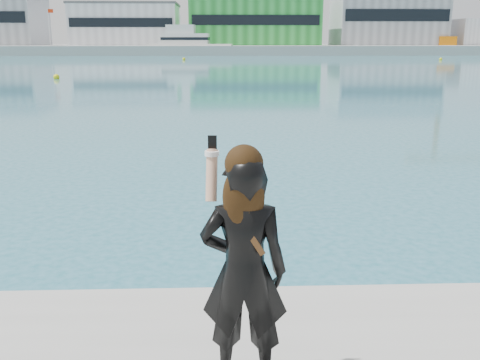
# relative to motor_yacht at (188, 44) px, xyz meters

# --- Properties ---
(far_quay) EXTENTS (320.00, 40.00, 2.00)m
(far_quay) POSITION_rel_motor_yacht_xyz_m (6.98, 14.96, -1.34)
(far_quay) COLOR #9E9E99
(far_quay) RESTS_ON ground
(warehouse_white) EXTENTS (24.48, 15.35, 9.50)m
(warehouse_white) POSITION_rel_motor_yacht_xyz_m (-15.02, 12.94, 4.42)
(warehouse_white) COLOR silver
(warehouse_white) RESTS_ON far_quay
(warehouse_green) EXTENTS (30.60, 16.36, 10.50)m
(warehouse_green) POSITION_rel_motor_yacht_xyz_m (14.98, 12.94, 4.92)
(warehouse_green) COLOR #238D30
(warehouse_green) RESTS_ON far_quay
(warehouse_grey_right) EXTENTS (25.50, 15.35, 12.50)m
(warehouse_grey_right) POSITION_rel_motor_yacht_xyz_m (46.98, 12.94, 5.92)
(warehouse_grey_right) COLOR gray
(warehouse_grey_right) RESTS_ON far_quay
(ancillary_shed) EXTENTS (12.00, 10.00, 6.00)m
(ancillary_shed) POSITION_rel_motor_yacht_xyz_m (68.98, 10.96, 2.66)
(ancillary_shed) COLOR silver
(ancillary_shed) RESTS_ON far_quay
(flagpole_left) EXTENTS (1.28, 0.16, 8.00)m
(flagpole_left) POSITION_rel_motor_yacht_xyz_m (-30.93, 5.96, 4.20)
(flagpole_left) COLOR silver
(flagpole_left) RESTS_ON far_quay
(flagpole_right) EXTENTS (1.28, 0.16, 8.00)m
(flagpole_right) POSITION_rel_motor_yacht_xyz_m (29.07, 5.96, 4.20)
(flagpole_right) COLOR silver
(flagpole_right) RESTS_ON far_quay
(motor_yacht) EXTENTS (18.17, 6.40, 8.32)m
(motor_yacht) POSITION_rel_motor_yacht_xyz_m (0.00, 0.00, 0.00)
(motor_yacht) COLOR silver
(motor_yacht) RESTS_ON ground
(buoy_near) EXTENTS (0.50, 0.50, 0.50)m
(buoy_near) POSITION_rel_motor_yacht_xyz_m (42.86, -30.91, -2.34)
(buoy_near) COLOR yellow
(buoy_near) RESTS_ON ground
(buoy_far) EXTENTS (0.50, 0.50, 0.50)m
(buoy_far) POSITION_rel_motor_yacht_xyz_m (0.94, -28.90, -2.34)
(buoy_far) COLOR yellow
(buoy_far) RESTS_ON ground
(buoy_extra) EXTENTS (0.50, 0.50, 0.50)m
(buoy_extra) POSITION_rel_motor_yacht_xyz_m (-6.90, -72.87, -2.34)
(buoy_extra) COLOR yellow
(buoy_extra) RESTS_ON ground
(woman) EXTENTS (0.62, 0.44, 1.72)m
(woman) POSITION_rel_motor_yacht_xyz_m (6.92, -115.50, -0.67)
(woman) COLOR black
(woman) RESTS_ON near_quay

